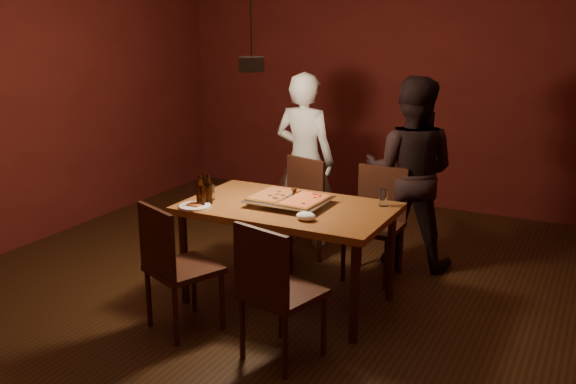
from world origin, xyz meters
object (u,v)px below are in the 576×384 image
at_px(beer_bottle_a, 200,191).
at_px(plate_slice, 195,206).
at_px(pendant_lamp, 252,63).
at_px(diner_white, 304,160).
at_px(chair_far_right, 378,212).
at_px(pizza_tray, 289,202).
at_px(diner_dark, 410,173).
at_px(chair_far_left, 297,201).
at_px(chair_near_right, 274,281).
at_px(chair_near_left, 172,257).
at_px(dining_table, 288,215).
at_px(beer_bottle_b, 208,189).

bearing_deg(beer_bottle_a, plate_slice, -132.08).
relative_size(plate_slice, pendant_lamp, 0.21).
bearing_deg(beer_bottle_a, diner_white, 86.74).
distance_m(chair_far_right, pizza_tray, 0.91).
bearing_deg(plate_slice, diner_dark, 52.52).
bearing_deg(chair_far_left, diner_white, -54.76).
bearing_deg(beer_bottle_a, chair_near_right, -30.51).
height_order(chair_far_left, diner_dark, diner_dark).
relative_size(chair_far_left, chair_near_left, 0.96).
bearing_deg(diner_white, chair_near_left, 93.05).
height_order(chair_near_left, pendant_lamp, pendant_lamp).
bearing_deg(chair_far_left, pendant_lamp, 111.80).
bearing_deg(chair_near_right, pendant_lamp, 141.72).
distance_m(plate_slice, diner_white, 1.57).
bearing_deg(plate_slice, diner_white, 85.73).
relative_size(dining_table, pendant_lamp, 1.36).
relative_size(beer_bottle_b, diner_dark, 0.14).
xyz_separation_m(beer_bottle_b, diner_dark, (1.10, 1.36, -0.06)).
height_order(plate_slice, diner_dark, diner_dark).
bearing_deg(dining_table, beer_bottle_a, -149.93).
distance_m(beer_bottle_b, plate_slice, 0.16).
xyz_separation_m(chair_near_left, chair_near_right, (0.79, -0.05, 0.00)).
distance_m(dining_table, chair_near_left, 0.91).
xyz_separation_m(chair_far_right, chair_near_right, (-0.09, -1.62, 0.00)).
distance_m(chair_far_left, chair_far_right, 0.72).
xyz_separation_m(beer_bottle_b, diner_white, (0.08, 1.45, -0.06)).
xyz_separation_m(beer_bottle_b, plate_slice, (-0.04, -0.12, -0.10)).
xyz_separation_m(pizza_tray, diner_white, (-0.46, 1.21, 0.02)).
height_order(chair_near_left, diner_white, diner_white).
relative_size(dining_table, chair_near_right, 2.93).
bearing_deg(diner_white, chair_near_right, 114.17).
distance_m(chair_near_left, plate_slice, 0.49).
relative_size(chair_far_right, chair_near_right, 0.95).
bearing_deg(dining_table, chair_near_left, -121.05).
bearing_deg(diner_dark, chair_far_right, 58.20).
distance_m(dining_table, beer_bottle_a, 0.65).
distance_m(pizza_tray, diner_dark, 1.26).
relative_size(pizza_tray, beer_bottle_a, 2.41).
relative_size(chair_near_left, pizza_tray, 1.00).
xyz_separation_m(dining_table, chair_near_right, (0.32, -0.82, -0.14)).
distance_m(chair_far_right, diner_white, 1.00).
bearing_deg(pizza_tray, chair_near_right, -71.51).
bearing_deg(diner_dark, chair_near_left, 54.63).
bearing_deg(beer_bottle_a, diner_dark, 52.63).
xyz_separation_m(chair_near_right, diner_white, (-0.78, 2.05, 0.26)).
relative_size(plate_slice, diner_white, 0.14).
bearing_deg(chair_near_right, dining_table, 126.03).
bearing_deg(diner_dark, chair_near_right, 75.95).
height_order(dining_table, beer_bottle_a, beer_bottle_a).
bearing_deg(chair_far_right, chair_near_left, 61.82).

